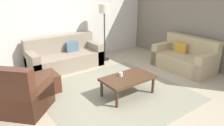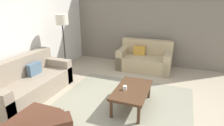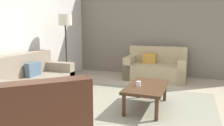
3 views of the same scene
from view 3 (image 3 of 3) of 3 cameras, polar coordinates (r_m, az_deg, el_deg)
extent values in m
plane|color=tan|center=(3.91, 5.27, -11.96)|extent=(8.00, 8.00, 0.00)
cube|color=silver|center=(4.99, -24.97, 8.30)|extent=(6.00, 0.12, 2.80)
cube|color=slate|center=(6.58, 12.46, 9.01)|extent=(0.12, 5.20, 2.80)
cube|color=gray|center=(3.90, 5.27, -11.91)|extent=(2.90, 2.79, 0.01)
cube|color=gray|center=(4.58, -20.76, -6.54)|extent=(2.02, 0.87, 0.42)
cube|color=gray|center=(4.74, -23.82, -3.35)|extent=(2.02, 0.24, 0.88)
cube|color=gray|center=(5.25, -14.31, -3.10)|extent=(0.20, 0.87, 0.62)
cube|color=slate|center=(4.76, -19.78, -1.57)|extent=(0.36, 0.12, 0.28)
cube|color=tan|center=(6.07, 11.20, -2.29)|extent=(0.89, 1.58, 0.42)
cube|color=tan|center=(6.34, 11.75, 0.31)|extent=(0.24, 1.58, 0.88)
cube|color=tan|center=(6.19, 4.92, -0.96)|extent=(0.89, 0.20, 0.62)
cube|color=tan|center=(5.98, 17.78, -1.76)|extent=(0.89, 0.20, 0.62)
cube|color=gold|center=(6.14, 9.62, 1.22)|extent=(0.12, 0.36, 0.28)
cube|color=#4C2819|center=(3.26, -18.28, -13.11)|extent=(0.56, 0.56, 0.40)
cylinder|color=#472D1C|center=(3.46, 11.51, -11.79)|extent=(0.06, 0.06, 0.36)
cylinder|color=#472D1C|center=(4.38, 13.57, -7.31)|extent=(0.06, 0.06, 0.36)
cylinder|color=#472D1C|center=(3.57, 3.09, -10.94)|extent=(0.06, 0.06, 0.36)
cylinder|color=#472D1C|center=(4.47, 6.89, -6.78)|extent=(0.06, 0.06, 0.36)
cube|color=#472D1C|center=(3.90, 8.97, -6.11)|extent=(1.10, 0.64, 0.05)
cylinder|color=white|center=(3.82, 6.90, -5.35)|extent=(0.08, 0.08, 0.09)
cylinder|color=black|center=(5.60, -11.53, -5.31)|extent=(0.28, 0.28, 0.03)
cylinder|color=#262626|center=(5.47, -11.77, 1.90)|extent=(0.04, 0.04, 1.45)
cylinder|color=beige|center=(5.43, -12.08, 10.89)|extent=(0.32, 0.32, 0.26)
camera|label=1|loc=(2.58, 86.57, 17.40)|focal=32.91mm
camera|label=2|loc=(0.84, 46.80, 66.94)|focal=30.18mm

